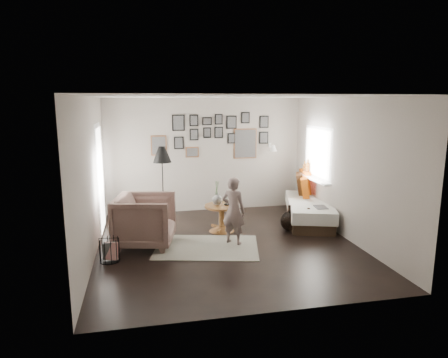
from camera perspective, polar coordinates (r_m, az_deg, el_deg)
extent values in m
plane|color=black|center=(7.24, 0.43, -9.34)|extent=(4.80, 4.80, 0.00)
plane|color=#A2988D|center=(9.23, -2.73, 3.42)|extent=(4.50, 0.00, 4.50)
plane|color=#A2988D|center=(4.63, 6.77, -4.31)|extent=(4.50, 0.00, 4.50)
plane|color=#A2988D|center=(6.79, -18.45, 0.11)|extent=(0.00, 4.80, 4.80)
plane|color=#A2988D|center=(7.69, 17.07, 1.41)|extent=(0.00, 4.80, 4.80)
plane|color=white|center=(6.79, 0.46, 11.70)|extent=(4.80, 4.80, 0.00)
plane|color=white|center=(8.01, -17.29, -0.05)|extent=(0.00, 2.14, 2.14)
plane|color=white|center=(8.01, -17.29, -0.05)|extent=(0.00, 1.88, 1.88)
plane|color=white|center=(8.01, -17.29, -0.05)|extent=(0.00, 1.93, 1.93)
plane|color=white|center=(8.72, 13.26, 3.68)|extent=(0.00, 1.30, 1.30)
plane|color=white|center=(8.72, 13.26, 3.68)|extent=(0.00, 1.14, 1.14)
cube|color=white|center=(8.78, 12.74, -0.01)|extent=(0.15, 1.32, 0.04)
cylinder|color=#8C4C14|center=(9.07, 11.87, 1.40)|extent=(0.10, 0.10, 0.28)
cylinder|color=#8C4C14|center=(9.23, 11.45, 1.39)|extent=(0.08, 0.08, 0.22)
cube|color=brown|center=(9.08, -9.31, 4.75)|extent=(0.35, 0.03, 0.45)
cube|color=black|center=(9.06, -9.30, 4.74)|extent=(0.30, 0.01, 0.40)
cube|color=black|center=(9.07, -6.54, 7.99)|extent=(0.28, 0.03, 0.36)
cube|color=black|center=(9.05, -6.53, 7.98)|extent=(0.23, 0.01, 0.31)
cube|color=black|center=(9.10, -6.47, 5.16)|extent=(0.22, 0.03, 0.28)
cube|color=black|center=(9.08, -6.46, 5.14)|extent=(0.17, 0.01, 0.23)
cube|color=black|center=(9.10, -4.33, 8.35)|extent=(0.20, 0.03, 0.26)
cube|color=black|center=(9.09, -4.31, 8.35)|extent=(0.15, 0.01, 0.21)
cube|color=black|center=(9.13, -4.30, 6.34)|extent=(0.20, 0.03, 0.26)
cube|color=black|center=(9.11, -4.28, 6.34)|extent=(0.15, 0.01, 0.21)
cube|color=black|center=(9.15, -2.44, 8.26)|extent=(0.22, 0.03, 0.18)
cube|color=black|center=(9.13, -2.42, 8.26)|extent=(0.17, 0.01, 0.13)
cube|color=black|center=(9.17, -2.43, 6.64)|extent=(0.18, 0.03, 0.24)
cube|color=black|center=(9.15, -2.41, 6.63)|extent=(0.13, 0.01, 0.19)
cube|color=black|center=(9.20, -0.77, 8.53)|extent=(0.18, 0.03, 0.24)
cube|color=black|center=(9.18, -0.75, 8.53)|extent=(0.13, 0.01, 0.19)
cube|color=black|center=(9.21, -0.76, 6.67)|extent=(0.20, 0.03, 0.26)
cube|color=black|center=(9.20, -0.74, 6.66)|extent=(0.15, 0.01, 0.21)
cube|color=black|center=(9.26, 1.07, 8.12)|extent=(0.24, 0.03, 0.30)
cube|color=black|center=(9.24, 1.10, 8.11)|extent=(0.19, 0.01, 0.25)
cube|color=black|center=(9.29, 1.07, 5.84)|extent=(0.18, 0.03, 0.24)
cube|color=black|center=(9.27, 1.09, 5.83)|extent=(0.13, 0.01, 0.19)
cube|color=brown|center=(9.38, 3.04, 5.07)|extent=(0.55, 0.03, 0.70)
cube|color=black|center=(9.36, 3.07, 5.06)|extent=(0.50, 0.01, 0.65)
cube|color=black|center=(9.34, 3.07, 8.74)|extent=(0.20, 0.03, 0.26)
cube|color=black|center=(9.32, 3.10, 8.74)|extent=(0.15, 0.01, 0.21)
cube|color=black|center=(9.47, 5.73, 8.13)|extent=(0.22, 0.03, 0.28)
cube|color=black|center=(9.45, 5.76, 8.12)|extent=(0.17, 0.01, 0.23)
cube|color=black|center=(9.49, 5.69, 5.90)|extent=(0.22, 0.03, 0.28)
cube|color=black|center=(9.47, 5.72, 5.89)|extent=(0.17, 0.01, 0.23)
cube|color=brown|center=(9.16, -4.57, 3.84)|extent=(0.30, 0.03, 0.24)
cube|color=black|center=(9.14, -4.56, 3.83)|extent=(0.25, 0.01, 0.19)
cube|color=white|center=(9.54, 6.56, 4.82)|extent=(0.06, 0.04, 0.10)
cylinder|color=white|center=(9.43, 6.79, 4.86)|extent=(0.02, 0.24, 0.02)
cone|color=white|center=(9.31, 7.03, 4.41)|extent=(0.18, 0.18, 0.14)
cube|color=beige|center=(7.11, -2.47, -9.70)|extent=(2.01, 1.62, 0.01)
cone|color=brown|center=(7.95, -0.36, -7.09)|extent=(0.50, 0.50, 0.10)
cylinder|color=brown|center=(7.89, -0.36, -5.57)|extent=(0.11, 0.11, 0.38)
cylinder|color=brown|center=(7.82, -0.36, -3.89)|extent=(0.67, 0.67, 0.04)
ellipsoid|color=black|center=(7.79, -0.97, -3.00)|extent=(0.19, 0.19, 0.21)
cylinder|color=black|center=(7.77, -0.97, -2.11)|extent=(0.06, 0.06, 0.04)
cylinder|color=black|center=(7.84, 0.43, -3.65)|extent=(0.11, 0.11, 0.02)
cube|color=black|center=(8.72, 12.00, -5.26)|extent=(1.33, 2.07, 0.22)
cube|color=beige|center=(8.66, 12.06, -3.85)|extent=(1.41, 2.15, 0.24)
cube|color=#BB490A|center=(9.29, 10.31, -0.40)|extent=(0.32, 0.60, 0.56)
cube|color=#392212|center=(9.15, 9.72, -0.75)|extent=(0.40, 0.55, 0.50)
cube|color=maroon|center=(9.11, 11.63, -0.94)|extent=(0.23, 0.49, 0.48)
cube|color=#BB490A|center=(8.90, 10.79, -1.25)|extent=(0.37, 0.51, 0.46)
cube|color=black|center=(8.14, 13.65, -3.92)|extent=(0.26, 0.33, 0.02)
imported|color=brown|center=(7.20, -11.20, -5.84)|extent=(1.19, 1.17, 0.91)
cube|color=white|center=(7.24, -10.98, -5.55)|extent=(0.51, 0.52, 0.19)
cylinder|color=black|center=(8.52, -8.57, -6.22)|extent=(0.25, 0.25, 0.03)
cylinder|color=black|center=(8.33, -8.71, -1.56)|extent=(0.02, 0.02, 1.44)
cone|color=black|center=(8.21, -8.86, 3.49)|extent=(0.38, 0.38, 0.32)
cube|color=black|center=(6.73, -16.04, -9.83)|extent=(0.23, 0.14, 0.29)
cube|color=white|center=(6.71, -15.81, -9.88)|extent=(0.22, 0.13, 0.29)
ellipsoid|color=black|center=(8.03, 9.28, -5.93)|extent=(0.34, 0.34, 0.40)
cylinder|color=black|center=(7.96, 9.34, -4.14)|extent=(0.06, 0.06, 0.12)
ellipsoid|color=black|center=(8.06, 11.92, -6.13)|extent=(0.30, 0.30, 0.35)
cylinder|color=black|center=(7.99, 11.99, -4.52)|extent=(0.06, 0.06, 0.12)
imported|color=#6E5A57|center=(7.10, 1.37, -4.55)|extent=(0.53, 0.51, 1.22)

